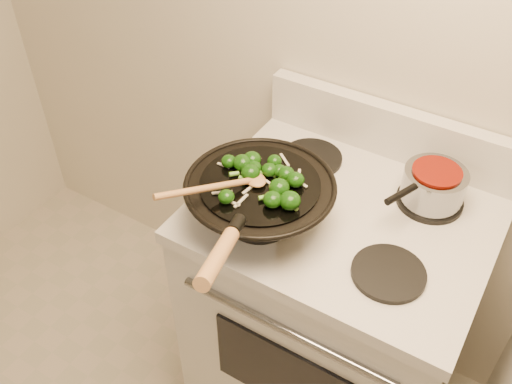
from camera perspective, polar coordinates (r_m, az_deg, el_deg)
The scene contains 5 objects.
stove at distance 1.89m, azimuth 7.55°, elevation -11.74°, with size 0.78×0.67×1.08m.
wok at distance 1.45m, azimuth 0.34°, elevation -0.73°, with size 0.39×0.62×0.26m.
stirfry at distance 1.41m, azimuth 0.97°, elevation 1.44°, with size 0.26×0.25×0.05m.
wooden_spoon at distance 1.37m, azimuth -2.81°, elevation 0.78°, with size 0.17×0.28×0.08m.
saucepan at distance 1.59m, azimuth 17.30°, elevation 0.64°, with size 0.17×0.26×0.10m.
Camera 1 is at (0.28, 0.10, 1.98)m, focal length 40.00 mm.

